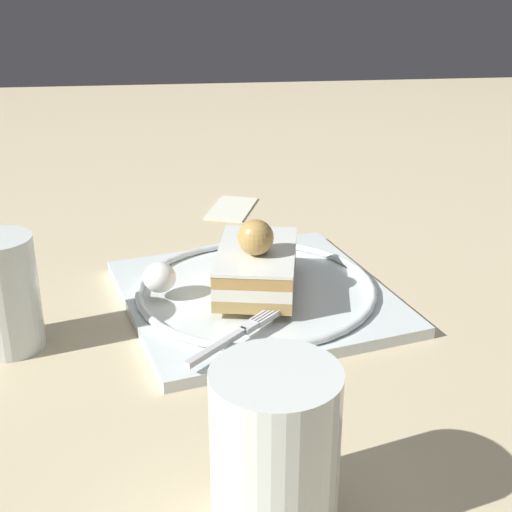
{
  "coord_description": "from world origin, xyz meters",
  "views": [
    {
      "loc": [
        0.08,
        0.58,
        0.32
      ],
      "look_at": [
        0.01,
        -0.03,
        0.05
      ],
      "focal_mm": 50.66,
      "sensor_mm": 36.0,
      "label": 1
    }
  ],
  "objects_px": {
    "dessert_plate": "(256,294)",
    "folded_napkin": "(232,208)",
    "drink_glass_near": "(275,460)",
    "drink_glass_far": "(6,300)",
    "whipped_cream_dollop": "(160,277)",
    "fork": "(237,334)",
    "cake_slice": "(257,265)"
  },
  "relations": [
    {
      "from": "fork",
      "to": "folded_napkin",
      "type": "relative_size",
      "value": 0.97
    },
    {
      "from": "cake_slice",
      "to": "drink_glass_near",
      "type": "distance_m",
      "value": 0.28
    },
    {
      "from": "dessert_plate",
      "to": "cake_slice",
      "type": "bearing_deg",
      "value": 95.13
    },
    {
      "from": "cake_slice",
      "to": "whipped_cream_dollop",
      "type": "height_order",
      "value": "cake_slice"
    },
    {
      "from": "dessert_plate",
      "to": "cake_slice",
      "type": "distance_m",
      "value": 0.03
    },
    {
      "from": "fork",
      "to": "folded_napkin",
      "type": "distance_m",
      "value": 0.36
    },
    {
      "from": "whipped_cream_dollop",
      "to": "drink_glass_far",
      "type": "xyz_separation_m",
      "value": [
        0.13,
        0.06,
        0.01
      ]
    },
    {
      "from": "drink_glass_near",
      "to": "drink_glass_far",
      "type": "height_order",
      "value": "drink_glass_near"
    },
    {
      "from": "dessert_plate",
      "to": "folded_napkin",
      "type": "distance_m",
      "value": 0.26
    },
    {
      "from": "folded_napkin",
      "to": "whipped_cream_dollop",
      "type": "bearing_deg",
      "value": 71.67
    },
    {
      "from": "folded_napkin",
      "to": "drink_glass_near",
      "type": "bearing_deg",
      "value": 87.98
    },
    {
      "from": "cake_slice",
      "to": "drink_glass_far",
      "type": "distance_m",
      "value": 0.22
    },
    {
      "from": "whipped_cream_dollop",
      "to": "folded_napkin",
      "type": "xyz_separation_m",
      "value": [
        -0.09,
        -0.27,
        -0.03
      ]
    },
    {
      "from": "whipped_cream_dollop",
      "to": "drink_glass_near",
      "type": "relative_size",
      "value": 0.29
    },
    {
      "from": "folded_napkin",
      "to": "drink_glass_far",
      "type": "bearing_deg",
      "value": 56.45
    },
    {
      "from": "drink_glass_near",
      "to": "folded_napkin",
      "type": "bearing_deg",
      "value": -92.02
    },
    {
      "from": "drink_glass_near",
      "to": "drink_glass_far",
      "type": "relative_size",
      "value": 1.04
    },
    {
      "from": "whipped_cream_dollop",
      "to": "folded_napkin",
      "type": "bearing_deg",
      "value": -108.33
    },
    {
      "from": "dessert_plate",
      "to": "fork",
      "type": "distance_m",
      "value": 0.1
    },
    {
      "from": "drink_glass_far",
      "to": "folded_napkin",
      "type": "relative_size",
      "value": 1.11
    },
    {
      "from": "drink_glass_near",
      "to": "drink_glass_far",
      "type": "bearing_deg",
      "value": -49.31
    },
    {
      "from": "whipped_cream_dollop",
      "to": "folded_napkin",
      "type": "relative_size",
      "value": 0.34
    },
    {
      "from": "cake_slice",
      "to": "drink_glass_far",
      "type": "bearing_deg",
      "value": 14.56
    },
    {
      "from": "dessert_plate",
      "to": "cake_slice",
      "type": "height_order",
      "value": "cake_slice"
    },
    {
      "from": "whipped_cream_dollop",
      "to": "folded_napkin",
      "type": "distance_m",
      "value": 0.28
    },
    {
      "from": "drink_glass_far",
      "to": "fork",
      "type": "bearing_deg",
      "value": 168.91
    },
    {
      "from": "cake_slice",
      "to": "drink_glass_near",
      "type": "bearing_deg",
      "value": 85.66
    },
    {
      "from": "drink_glass_far",
      "to": "whipped_cream_dollop",
      "type": "bearing_deg",
      "value": -155.95
    },
    {
      "from": "cake_slice",
      "to": "drink_glass_near",
      "type": "relative_size",
      "value": 1.24
    },
    {
      "from": "dessert_plate",
      "to": "fork",
      "type": "height_order",
      "value": "fork"
    },
    {
      "from": "dessert_plate",
      "to": "drink_glass_near",
      "type": "distance_m",
      "value": 0.29
    },
    {
      "from": "dessert_plate",
      "to": "drink_glass_near",
      "type": "height_order",
      "value": "drink_glass_near"
    }
  ]
}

